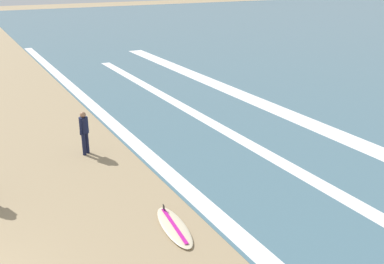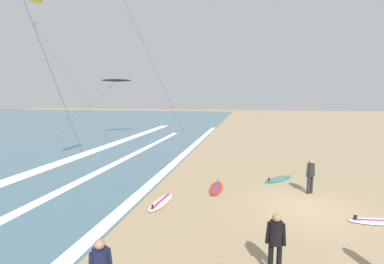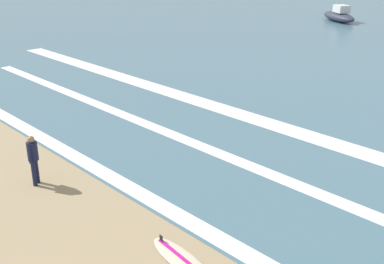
# 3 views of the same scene
# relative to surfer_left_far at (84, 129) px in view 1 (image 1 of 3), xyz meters

# --- Properties ---
(wave_foam_shoreline) EXTENTS (58.61, 0.57, 0.01)m
(wave_foam_shoreline) POSITION_rel_surfer_left_far_xyz_m (4.78, 1.91, -0.94)
(wave_foam_shoreline) COLOR white
(wave_foam_shoreline) RESTS_ON ocean_surface
(wave_foam_mid_break) EXTENTS (42.76, 0.59, 0.01)m
(wave_foam_mid_break) POSITION_rel_surfer_left_far_xyz_m (5.93, 5.72, -0.94)
(wave_foam_mid_break) COLOR white
(wave_foam_mid_break) RESTS_ON ocean_surface
(surfer_left_far) EXTENTS (0.40, 0.44, 1.60)m
(surfer_left_far) POSITION_rel_surfer_left_far_xyz_m (0.00, 0.00, 0.00)
(surfer_left_far) COLOR #141938
(surfer_left_far) RESTS_ON ground
(surfboard_near_water) EXTENTS (2.15, 0.82, 0.25)m
(surfboard_near_water) POSITION_rel_surfer_left_far_xyz_m (5.89, 0.64, -0.91)
(surfboard_near_water) COLOR beige
(surfboard_near_water) RESTS_ON ground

